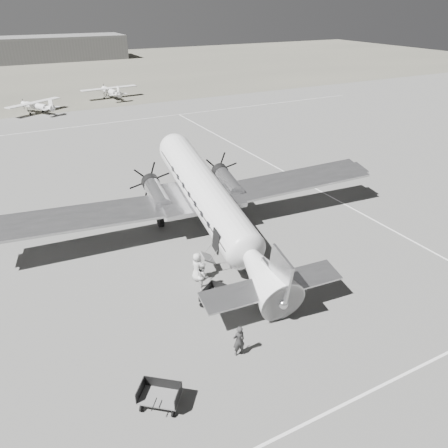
{
  "coord_description": "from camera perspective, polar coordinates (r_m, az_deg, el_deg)",
  "views": [
    {
      "loc": [
        -13.49,
        -23.45,
        15.95
      ],
      "look_at": [
        -1.08,
        0.13,
        2.2
      ],
      "focal_mm": 35.0,
      "sensor_mm": 36.0,
      "label": 1
    }
  ],
  "objects": [
    {
      "name": "ground",
      "position": [
        31.4,
        1.86,
        -3.25
      ],
      "size": [
        260.0,
        260.0,
        0.0
      ],
      "primitive_type": "plane",
      "color": "slate",
      "rests_on": "ground"
    },
    {
      "name": "taxi_line_near",
      "position": [
        22.92,
        20.35,
        -18.98
      ],
      "size": [
        60.0,
        0.15,
        0.01
      ],
      "primitive_type": "cube",
      "color": "silver",
      "rests_on": "ground"
    },
    {
      "name": "taxi_line_right",
      "position": [
        38.13,
        17.78,
        1.19
      ],
      "size": [
        0.15,
        80.0,
        0.01
      ],
      "primitive_type": "cube",
      "color": "silver",
      "rests_on": "ground"
    },
    {
      "name": "taxi_line_horizon",
      "position": [
        66.8,
        -15.66,
        12.5
      ],
      "size": [
        90.0,
        0.15,
        0.01
      ],
      "primitive_type": "cube",
      "color": "silver",
      "rests_on": "ground"
    },
    {
      "name": "grass_infield",
      "position": [
        120.28,
        -22.17,
        17.81
      ],
      "size": [
        260.0,
        90.0,
        0.01
      ],
      "primitive_type": "cube",
      "color": "#615E51",
      "rests_on": "ground"
    },
    {
      "name": "hangar_main",
      "position": [
        145.19,
        -21.77,
        20.53
      ],
      "size": [
        42.0,
        14.0,
        6.6
      ],
      "color": "#5E5E5E",
      "rests_on": "ground"
    },
    {
      "name": "dc3_airliner",
      "position": [
        31.27,
        -1.71,
        2.68
      ],
      "size": [
        32.21,
        23.49,
        5.86
      ],
      "primitive_type": null,
      "rotation": [
        0.0,
        0.0,
        -0.07
      ],
      "color": "silver",
      "rests_on": "ground"
    },
    {
      "name": "light_plane_left",
      "position": [
        76.27,
        -23.31,
        13.84
      ],
      "size": [
        12.05,
        11.45,
        1.96
      ],
      "primitive_type": null,
      "rotation": [
        0.0,
        0.0,
        0.55
      ],
      "color": "silver",
      "rests_on": "ground"
    },
    {
      "name": "light_plane_right",
      "position": [
        84.19,
        -14.58,
        16.28
      ],
      "size": [
        11.09,
        9.39,
        2.12
      ],
      "primitive_type": null,
      "rotation": [
        0.0,
        0.0,
        0.11
      ],
      "color": "silver",
      "rests_on": "ground"
    },
    {
      "name": "baggage_cart_near",
      "position": [
        25.9,
        -1.46,
        -9.36
      ],
      "size": [
        2.12,
        2.02,
        0.98
      ],
      "primitive_type": null,
      "rotation": [
        0.0,
        0.0,
        0.64
      ],
      "color": "#606060",
      "rests_on": "ground"
    },
    {
      "name": "baggage_cart_far",
      "position": [
        20.65,
        -8.4,
        -21.42
      ],
      "size": [
        2.29,
        2.21,
        1.06
      ],
      "primitive_type": null,
      "rotation": [
        0.0,
        0.0,
        -0.67
      ],
      "color": "#606060",
      "rests_on": "ground"
    },
    {
      "name": "ground_crew",
      "position": [
        22.41,
        1.95,
        -14.98
      ],
      "size": [
        0.67,
        0.47,
        1.76
      ],
      "primitive_type": "imported",
      "rotation": [
        0.0,
        0.0,
        3.07
      ],
      "color": "#2E2E2E",
      "rests_on": "ground"
    },
    {
      "name": "ramp_agent",
      "position": [
        26.88,
        -2.78,
        -6.76
      ],
      "size": [
        0.96,
        1.07,
        1.82
      ],
      "primitive_type": "imported",
      "rotation": [
        0.0,
        0.0,
        1.21
      ],
      "color": "silver",
      "rests_on": "ground"
    },
    {
      "name": "passenger",
      "position": [
        27.62,
        -3.52,
        -5.62
      ],
      "size": [
        0.9,
        1.1,
        1.93
      ],
      "primitive_type": "imported",
      "rotation": [
        0.0,
        0.0,
        1.93
      ],
      "color": "silver",
      "rests_on": "ground"
    }
  ]
}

